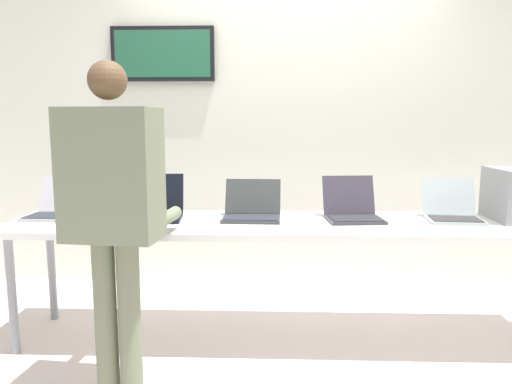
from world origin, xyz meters
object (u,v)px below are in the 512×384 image
at_px(workbench, 288,229).
at_px(laptop_station_2, 252,210).
at_px(laptop_station_0, 61,208).
at_px(laptop_station_4, 452,211).
at_px(person, 113,199).
at_px(laptop_station_3, 352,210).
at_px(laptop_station_1, 153,209).

xyz_separation_m(workbench, laptop_station_2, (-0.22, 0.09, 0.10)).
height_order(workbench, laptop_station_0, laptop_station_0).
xyz_separation_m(laptop_station_2, laptop_station_4, (1.23, 0.00, 0.00)).
bearing_deg(laptop_station_4, laptop_station_2, -179.79).
bearing_deg(laptop_station_2, workbench, -21.27).
bearing_deg(laptop_station_4, workbench, -174.76).
bearing_deg(laptop_station_4, person, -158.97).
distance_m(workbench, person, 1.09).
bearing_deg(laptop_station_3, laptop_station_2, -179.40).
height_order(laptop_station_2, laptop_station_4, laptop_station_4).
bearing_deg(laptop_station_2, laptop_station_0, 178.78).
xyz_separation_m(laptop_station_2, laptop_station_3, (0.62, 0.01, 0.00)).
bearing_deg(laptop_station_4, laptop_station_3, 179.82).
distance_m(laptop_station_3, laptop_station_4, 0.61).
relative_size(laptop_station_1, laptop_station_2, 1.10).
distance_m(workbench, laptop_station_4, 1.01).
xyz_separation_m(laptop_station_0, laptop_station_4, (2.44, -0.02, -0.00)).
distance_m(laptop_station_1, laptop_station_3, 1.24).
bearing_deg(laptop_station_1, laptop_station_4, 0.58).
relative_size(laptop_station_0, person, 0.24).
bearing_deg(laptop_station_0, person, -51.21).
xyz_separation_m(laptop_station_2, person, (-0.63, -0.71, 0.18)).
relative_size(workbench, person, 2.09).
relative_size(laptop_station_1, person, 0.24).
bearing_deg(laptop_station_0, laptop_station_2, -1.22).
distance_m(workbench, laptop_station_2, 0.26).
distance_m(laptop_station_1, laptop_station_4, 1.85).
height_order(workbench, laptop_station_1, laptop_station_1).
xyz_separation_m(laptop_station_3, laptop_station_4, (0.61, -0.00, -0.00)).
relative_size(laptop_station_2, laptop_station_3, 0.97).
height_order(laptop_station_2, person, person).
bearing_deg(person, laptop_station_2, 48.53).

